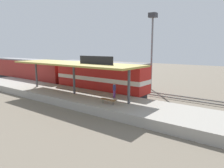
% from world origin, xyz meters
% --- Properties ---
extents(ground_plane, '(120.00, 120.00, 0.00)m').
position_xyz_m(ground_plane, '(2.00, 0.00, 0.00)').
color(ground_plane, '#706656').
extents(track_near, '(3.20, 110.00, 0.16)m').
position_xyz_m(track_near, '(0.00, 0.00, 0.03)').
color(track_near, '#5F5649').
rests_on(track_near, ground).
extents(track_far, '(3.20, 110.00, 0.16)m').
position_xyz_m(track_far, '(4.60, 0.00, 0.03)').
color(track_far, '#5F5649').
rests_on(track_far, ground).
extents(platform, '(6.00, 44.00, 0.90)m').
position_xyz_m(platform, '(-4.60, 0.00, 0.45)').
color(platform, '#9E998E').
rests_on(platform, ground).
extents(station_canopy, '(5.20, 18.00, 4.70)m').
position_xyz_m(station_canopy, '(-4.60, -0.09, 4.53)').
color(station_canopy, '#47474C').
rests_on(station_canopy, platform).
extents(platform_bench, '(0.44, 1.70, 0.50)m').
position_xyz_m(platform_bench, '(-6.00, -6.41, 1.34)').
color(platform_bench, '#333338').
rests_on(platform_bench, platform).
extents(locomotive, '(2.93, 14.43, 4.44)m').
position_xyz_m(locomotive, '(0.00, -0.22, 2.41)').
color(locomotive, '#28282D').
rests_on(locomotive, track_near).
extents(passenger_carriage_single, '(2.90, 20.00, 4.24)m').
position_xyz_m(passenger_carriage_single, '(0.00, 17.78, 2.31)').
color(passenger_carriage_single, '#28282D').
rests_on(passenger_carriage_single, track_near).
extents(freight_car, '(2.80, 12.00, 3.54)m').
position_xyz_m(freight_car, '(4.60, 9.68, 1.97)').
color(freight_car, '#28282D').
rests_on(freight_car, track_far).
extents(light_mast, '(1.10, 1.10, 11.70)m').
position_xyz_m(light_mast, '(7.80, -4.18, 8.40)').
color(light_mast, slate).
rests_on(light_mast, ground).
extents(person_waiting, '(0.34, 0.34, 1.71)m').
position_xyz_m(person_waiting, '(-3.40, -5.29, 1.85)').
color(person_waiting, '#663375').
rests_on(person_waiting, platform).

